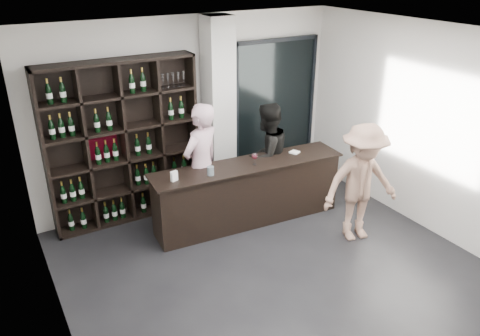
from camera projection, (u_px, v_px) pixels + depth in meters
floor at (290, 284)px, 5.72m from camera, size 5.00×5.50×0.01m
wine_shelf at (124, 143)px, 6.72m from camera, size 2.20×0.35×2.40m
structural_column at (219, 112)px, 7.23m from camera, size 0.40×0.40×2.90m
glass_panel at (275, 101)px, 7.97m from camera, size 1.60×0.08×2.10m
tasting_counter at (248, 193)px, 6.89m from camera, size 2.88×0.60×0.94m
taster_pink at (201, 166)px, 6.67m from camera, size 0.79×0.68×1.85m
taster_black at (267, 156)px, 7.22m from camera, size 0.95×0.82×1.68m
customer at (361, 183)px, 6.34m from camera, size 1.21×0.86×1.69m
wine_glass at (255, 158)px, 6.63m from camera, size 0.09×0.09×0.20m
spit_cup at (211, 171)px, 6.32m from camera, size 0.12×0.12×0.12m
napkin_stack at (295, 152)px, 7.06m from camera, size 0.16×0.16×0.02m
card_stand at (174, 176)px, 6.16m from camera, size 0.10×0.07×0.14m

